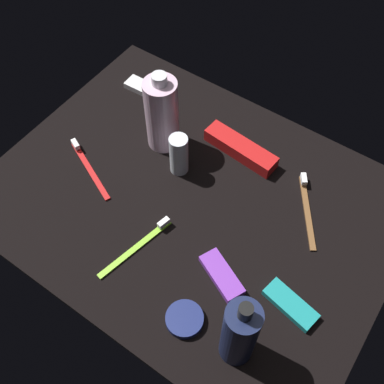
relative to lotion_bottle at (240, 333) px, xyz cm
name	(u,v)px	position (x,y,z in cm)	size (l,w,h in cm)	color
ground_plane	(192,201)	(-23.91, 21.20, -9.55)	(84.00, 64.00, 1.20)	black
lotion_bottle	(240,333)	(0.00, 0.00, 0.00)	(5.83, 5.83, 20.24)	#161E40
bodywash_bottle	(162,114)	(-38.47, 30.81, 0.13)	(7.27, 7.27, 19.88)	silver
deodorant_stick	(179,155)	(-30.88, 26.33, -3.88)	(4.03, 4.03, 10.13)	silver
toothbrush_lime	(140,244)	(-26.28, 6.41, -8.34)	(4.92, 17.85, 2.10)	#8CD133
toothbrush_brown	(307,206)	(-3.11, 33.21, -8.34)	(11.16, 15.53, 2.10)	brown
toothbrush_red	(88,166)	(-47.72, 15.12, -8.34)	(16.94, 8.38, 2.10)	red
toothpaste_box_red	(241,149)	(-22.19, 37.82, -7.35)	(17.60, 4.40, 3.20)	red
snack_bar_purple	(222,275)	(-9.33, 10.08, -8.20)	(10.40, 4.00, 1.50)	purple
snack_bar_teal	(290,304)	(4.14, 12.36, -8.20)	(10.40, 4.00, 1.50)	teal
snack_bar_white	(145,89)	(-52.08, 41.33, -8.20)	(10.40, 4.00, 1.50)	white
cream_tin_left	(185,319)	(-10.19, -0.90, -8.19)	(6.91, 6.91, 1.51)	navy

